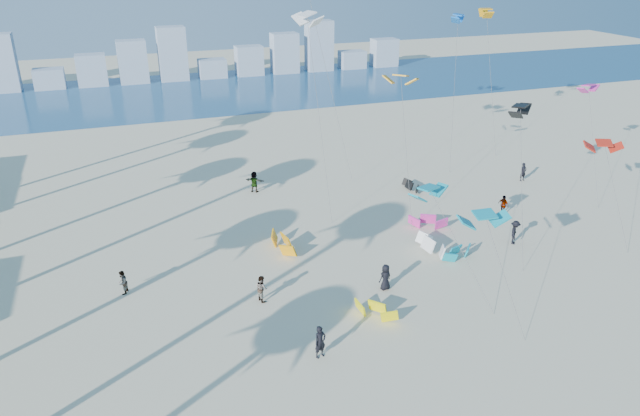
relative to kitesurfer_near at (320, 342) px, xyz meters
name	(u,v)px	position (x,y,z in m)	size (l,w,h in m)	color
ocean	(174,94)	(0.12, 64.84, -0.93)	(220.00, 220.00, 0.00)	navy
kitesurfer_near	(320,342)	(0.00, 0.00, 0.00)	(0.68, 0.45, 1.87)	black
kitesurfer_mid	(262,288)	(-1.54, 6.38, -0.09)	(0.82, 0.64, 1.69)	gray
kitesurfers_far	(369,216)	(8.92, 13.94, -0.05)	(36.61, 19.87, 1.88)	black
grounded_kites	(389,241)	(8.86, 10.16, -0.45)	(14.82, 19.79, 1.07)	yellow
flying_kites	(431,57)	(15.45, 17.59, 11.03)	(26.08, 33.17, 17.81)	#0D8DA1
distant_skyline	(157,62)	(-1.07, 74.84, 2.15)	(85.00, 3.00, 8.40)	#9EADBF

